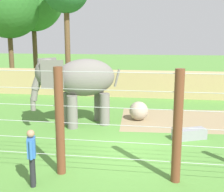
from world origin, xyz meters
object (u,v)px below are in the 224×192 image
zookeeper (32,155)px  feed_trough (189,134)px  elephant (79,81)px  enrichment_ball (139,111)px

zookeeper → feed_trough: bearing=44.7°
elephant → enrichment_ball: (2.77, 1.28, -1.67)m
elephant → zookeeper: bearing=-87.7°
zookeeper → feed_trough: 6.81m
enrichment_ball → zookeeper: zookeeper is taller
feed_trough → elephant: bearing=165.5°
elephant → enrichment_ball: bearing=24.9°
enrichment_ball → elephant: bearing=-155.1°
enrichment_ball → zookeeper: 7.79m
enrichment_ball → feed_trough: size_ratio=0.65×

